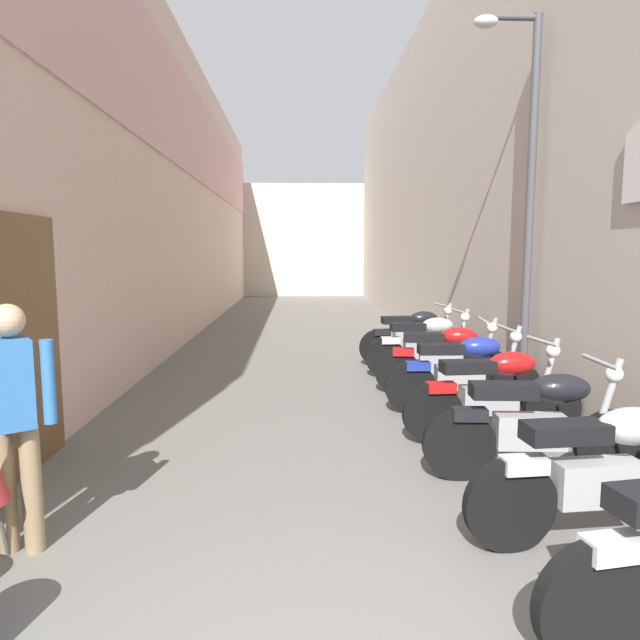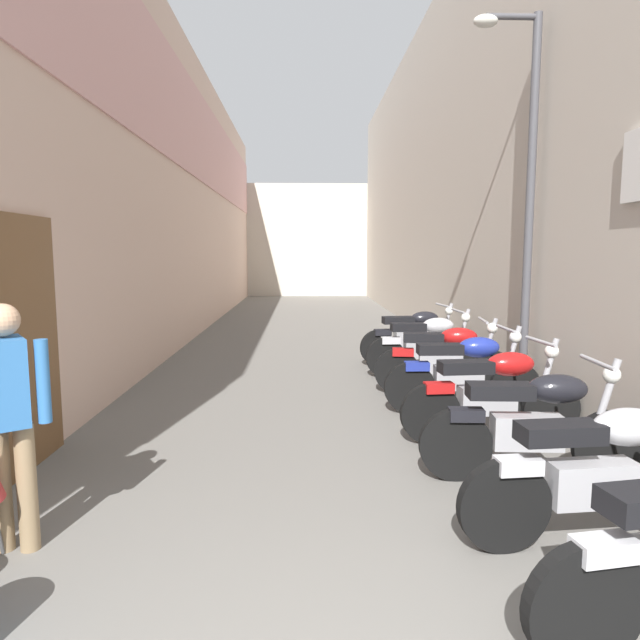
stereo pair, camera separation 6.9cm
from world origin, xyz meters
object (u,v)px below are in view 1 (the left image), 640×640
object	(u,v)px
motorcycle_sixth	(445,357)
motorcycle_fifth	(464,371)
motorcycle_third	(537,422)
motorcycle_seventh	(426,344)
pedestrian_by_doorway	(13,410)
motorcycle_fourth	(495,392)
motorcycle_eighth	(414,335)
motorcycle_second	(606,470)
street_lamp	(523,184)

from	to	relation	value
motorcycle_sixth	motorcycle_fifth	bearing A→B (deg)	-89.99
motorcycle_fifth	motorcycle_third	bearing A→B (deg)	-90.00
motorcycle_third	motorcycle_seventh	size ratio (longest dim) A/B	1.00
motorcycle_sixth	pedestrian_by_doorway	world-z (taller)	pedestrian_by_doorway
motorcycle_third	motorcycle_fourth	world-z (taller)	same
motorcycle_eighth	motorcycle_second	bearing A→B (deg)	-90.00
motorcycle_fifth	motorcycle_eighth	size ratio (longest dim) A/B	1.00
motorcycle_fifth	street_lamp	size ratio (longest dim) A/B	0.40
motorcycle_seventh	street_lamp	xyz separation A→B (m)	(0.70, -1.72, 2.18)
motorcycle_fourth	motorcycle_fifth	bearing A→B (deg)	90.00
motorcycle_fourth	motorcycle_eighth	xyz separation A→B (m)	(-0.00, 3.86, 0.00)
motorcycle_third	motorcycle_fifth	bearing A→B (deg)	90.00
motorcycle_fourth	pedestrian_by_doorway	xyz separation A→B (m)	(-3.70, -1.94, 0.42)
motorcycle_fifth	street_lamp	distance (m)	2.30
motorcycle_fifth	pedestrian_by_doorway	size ratio (longest dim) A/B	1.18
motorcycle_third	motorcycle_sixth	xyz separation A→B (m)	(-0.00, 2.84, 0.00)
motorcycle_sixth	motorcycle_eighth	distance (m)	2.01
motorcycle_fourth	motorcycle_eighth	distance (m)	3.86
motorcycle_third	pedestrian_by_doorway	bearing A→B (deg)	-165.70
motorcycle_eighth	pedestrian_by_doorway	xyz separation A→B (m)	(-3.70, -5.79, 0.42)
motorcycle_fourth	pedestrian_by_doorway	size ratio (longest dim) A/B	1.18
motorcycle_third	pedestrian_by_doorway	world-z (taller)	pedestrian_by_doorway
motorcycle_third	motorcycle_seventh	distance (m)	3.94
motorcycle_fourth	motorcycle_eighth	size ratio (longest dim) A/B	1.00
motorcycle_second	street_lamp	distance (m)	3.96
motorcycle_seventh	pedestrian_by_doorway	size ratio (longest dim) A/B	1.18
motorcycle_eighth	street_lamp	world-z (taller)	street_lamp
motorcycle_second	street_lamp	bearing A→B (deg)	77.79
motorcycle_fifth	motorcycle_eighth	distance (m)	2.86
motorcycle_third	pedestrian_by_doorway	distance (m)	3.85
motorcycle_third	motorcycle_eighth	world-z (taller)	same
motorcycle_third	pedestrian_by_doorway	size ratio (longest dim) A/B	1.18
motorcycle_fourth	street_lamp	xyz separation A→B (m)	(0.70, 1.23, 2.18)
motorcycle_fourth	motorcycle_third	bearing A→B (deg)	-90.00
motorcycle_third	motorcycle_sixth	world-z (taller)	same
motorcycle_fourth	street_lamp	size ratio (longest dim) A/B	0.40
motorcycle_eighth	street_lamp	distance (m)	3.49
motorcycle_second	motorcycle_fifth	world-z (taller)	same
motorcycle_seventh	street_lamp	world-z (taller)	street_lamp
motorcycle_third	motorcycle_eighth	size ratio (longest dim) A/B	1.00
motorcycle_eighth	street_lamp	bearing A→B (deg)	-75.13
motorcycle_sixth	motorcycle_third	bearing A→B (deg)	-90.00
motorcycle_fifth	motorcycle_fourth	bearing A→B (deg)	-90.00
motorcycle_eighth	motorcycle_sixth	bearing A→B (deg)	-90.00
motorcycle_fifth	motorcycle_sixth	size ratio (longest dim) A/B	1.00
motorcycle_second	motorcycle_fifth	size ratio (longest dim) A/B	1.00
motorcycle_second	motorcycle_third	bearing A→B (deg)	90.00
motorcycle_fourth	motorcycle_fifth	world-z (taller)	same
street_lamp	motorcycle_fifth	bearing A→B (deg)	-162.02
motorcycle_fourth	pedestrian_by_doorway	bearing A→B (deg)	-152.42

